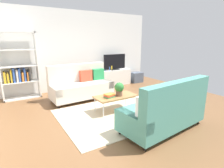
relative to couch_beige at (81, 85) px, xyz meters
name	(u,v)px	position (x,y,z in m)	size (l,w,h in m)	color
ground_plane	(114,111)	(0.32, -1.44, -0.45)	(7.68, 7.68, 0.00)	brown
wall_far	(75,51)	(0.32, 1.36, 1.00)	(6.40, 0.12, 2.90)	white
area_rug	(118,113)	(0.34, -1.62, -0.44)	(2.90, 2.20, 0.01)	beige
couch_beige	(81,85)	(0.00, 0.00, 0.00)	(1.94, 0.92, 1.10)	beige
couch_green	(165,110)	(0.68, -2.84, -0.01)	(1.97, 1.01, 1.10)	teal
coffee_table	(116,97)	(0.39, -1.42, -0.05)	(1.10, 0.56, 0.42)	#9E7042
tv_console	(114,77)	(1.88, 1.02, -0.13)	(1.40, 0.44, 0.64)	silver
tv	(115,62)	(1.88, 1.00, 0.51)	(1.00, 0.20, 0.64)	black
bookshelf	(19,69)	(-1.65, 1.04, 0.52)	(1.10, 0.36, 2.10)	white
storage_trunk	(136,77)	(2.98, 0.92, -0.23)	(0.52, 0.40, 0.44)	#4C5666
potted_plant	(119,89)	(0.46, -1.48, 0.17)	(0.24, 0.24, 0.36)	brown
table_book_0	(109,97)	(0.17, -1.47, -0.01)	(0.24, 0.18, 0.04)	#3F8C4C
table_book_1	(109,96)	(0.17, -1.47, 0.03)	(0.24, 0.18, 0.02)	red
table_book_2	(109,94)	(0.17, -1.47, 0.06)	(0.24, 0.18, 0.04)	orange
vase_0	(101,68)	(1.30, 1.07, 0.29)	(0.09, 0.09, 0.20)	silver
vase_1	(105,68)	(1.45, 1.07, 0.29)	(0.11, 0.11, 0.19)	#4C72B2
bottle_0	(110,69)	(1.63, 0.98, 0.27)	(0.04, 0.04, 0.15)	#3359B2
bottle_1	(112,68)	(1.72, 0.98, 0.29)	(0.06, 0.06, 0.19)	gold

